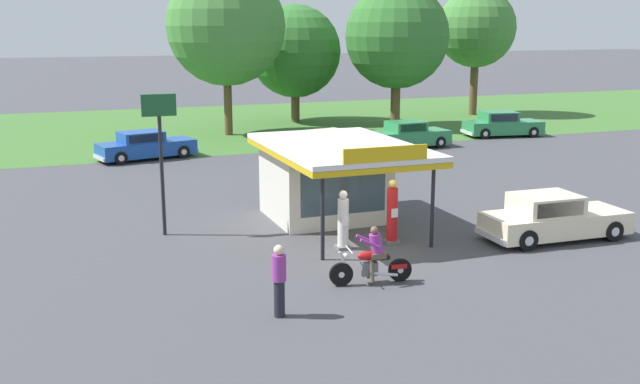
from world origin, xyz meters
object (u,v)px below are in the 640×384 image
object	(u,v)px
parked_car_back_row_centre_right	(502,125)
bystander_admiring_sedan	(290,160)
roadside_pole_sign	(160,140)
gas_pump_nearside	(343,222)
motorcycle_with_rider	(372,260)
bystander_leaning_by_kiosk	(279,279)
featured_classic_sedan	(553,219)
parked_car_back_row_far_right	(146,146)
gas_pump_offside	(392,214)
parked_car_back_row_left	(325,148)
parked_car_back_row_far_left	(407,136)

from	to	relation	value
parked_car_back_row_centre_right	bystander_admiring_sedan	world-z (taller)	bystander_admiring_sedan
bystander_admiring_sedan	roadside_pole_sign	size ratio (longest dim) A/B	0.35
parked_car_back_row_centre_right	gas_pump_nearside	bearing A→B (deg)	-134.87
motorcycle_with_rider	bystander_leaning_by_kiosk	xyz separation A→B (m)	(-3.00, -1.30, 0.29)
featured_classic_sedan	parked_car_back_row_centre_right	world-z (taller)	parked_car_back_row_centre_right
parked_car_back_row_far_right	bystander_leaning_by_kiosk	size ratio (longest dim) A/B	3.01
motorcycle_with_rider	bystander_admiring_sedan	xyz separation A→B (m)	(2.27, 13.81, 0.20)
parked_car_back_row_far_right	motorcycle_with_rider	bearing A→B (deg)	-81.48
motorcycle_with_rider	roadside_pole_sign	bearing A→B (deg)	123.91
bystander_leaning_by_kiosk	parked_car_back_row_centre_right	bearing A→B (deg)	46.39
roadside_pole_sign	featured_classic_sedan	bearing A→B (deg)	-22.71
featured_classic_sedan	parked_car_back_row_centre_right	bearing A→B (deg)	59.79
gas_pump_offside	parked_car_back_row_left	xyz separation A→B (m)	(3.16, 14.10, -0.25)
bystander_leaning_by_kiosk	bystander_admiring_sedan	bearing A→B (deg)	70.77
gas_pump_nearside	roadside_pole_sign	bearing A→B (deg)	144.58
featured_classic_sedan	motorcycle_with_rider	bearing A→B (deg)	-166.22
gas_pump_offside	parked_car_back_row_far_left	bearing A→B (deg)	61.25
parked_car_back_row_left	parked_car_back_row_far_left	distance (m)	6.23
bystander_leaning_by_kiosk	parked_car_back_row_far_right	bearing A→B (deg)	90.40
featured_classic_sedan	gas_pump_nearside	bearing A→B (deg)	168.40
parked_car_back_row_left	bystander_leaning_by_kiosk	distance (m)	20.31
parked_car_back_row_far_right	bystander_leaning_by_kiosk	xyz separation A→B (m)	(0.16, -22.39, 0.27)
gas_pump_offside	gas_pump_nearside	bearing A→B (deg)	-180.00
gas_pump_offside	parked_car_back_row_far_left	distance (m)	18.65
gas_pump_nearside	bystander_admiring_sedan	xyz separation A→B (m)	(1.82, 10.66, 0.02)
parked_car_back_row_far_left	featured_classic_sedan	bearing A→B (deg)	-102.40
parked_car_back_row_left	parked_car_back_row_far_left	bearing A→B (deg)	21.25
parked_car_back_row_far_right	featured_classic_sedan	bearing A→B (deg)	-61.84
parked_car_back_row_left	parked_car_back_row_centre_right	xyz separation A→B (m)	(13.34, 4.16, 0.01)
motorcycle_with_rider	featured_classic_sedan	size ratio (longest dim) A/B	0.46
gas_pump_nearside	bystander_admiring_sedan	size ratio (longest dim) A/B	1.13
gas_pump_offside	parked_car_back_row_far_right	distance (m)	18.70
parked_car_back_row_left	parked_car_back_row_far_right	size ratio (longest dim) A/B	0.96
gas_pump_nearside	parked_car_back_row_far_left	xyz separation A→B (m)	(10.64, 16.35, -0.15)
gas_pump_nearside	motorcycle_with_rider	distance (m)	3.18
parked_car_back_row_left	bystander_admiring_sedan	xyz separation A→B (m)	(-3.01, -3.43, 0.16)
gas_pump_offside	bystander_leaning_by_kiosk	size ratio (longest dim) A/B	1.17
parked_car_back_row_left	roadside_pole_sign	size ratio (longest dim) A/B	1.11
parked_car_back_row_left	parked_car_back_row_far_right	distance (m)	9.27
parked_car_back_row_left	parked_car_back_row_centre_right	distance (m)	13.97
bystander_admiring_sedan	roadside_pole_sign	distance (m)	10.10
gas_pump_nearside	parked_car_back_row_left	bearing A→B (deg)	71.09
motorcycle_with_rider	featured_classic_sedan	bearing A→B (deg)	13.78
motorcycle_with_rider	parked_car_back_row_far_left	xyz separation A→B (m)	(11.08, 19.50, 0.03)
parked_car_back_row_left	roadside_pole_sign	bearing A→B (deg)	-132.56
parked_car_back_row_far_left	bystander_admiring_sedan	xyz separation A→B (m)	(-8.82, -5.69, 0.17)
gas_pump_offside	parked_car_back_row_far_right	bearing A→B (deg)	106.38
parked_car_back_row_left	bystander_leaning_by_kiosk	world-z (taller)	bystander_leaning_by_kiosk
featured_classic_sedan	parked_car_back_row_far_right	xyz separation A→B (m)	(-10.34, 19.32, -0.01)
parked_car_back_row_far_left	parked_car_back_row_far_right	size ratio (longest dim) A/B	0.95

